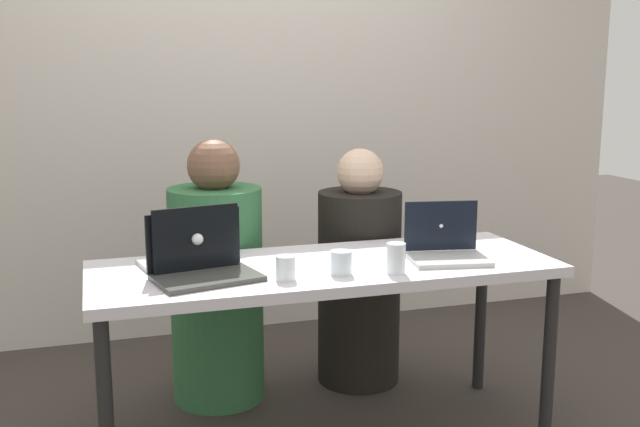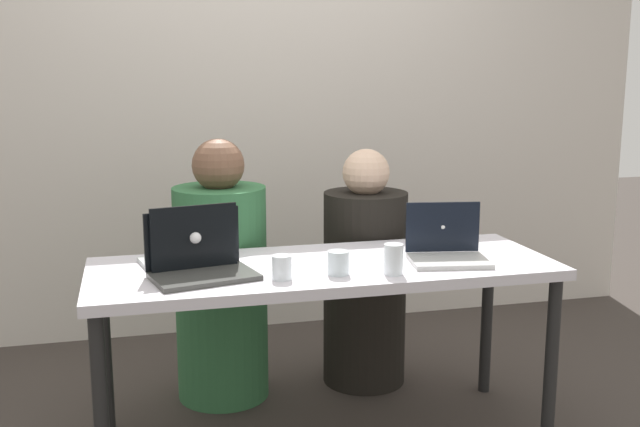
% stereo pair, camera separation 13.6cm
% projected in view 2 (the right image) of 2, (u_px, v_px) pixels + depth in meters
% --- Properties ---
extents(back_wall, '(4.52, 0.10, 2.30)m').
position_uv_depth(back_wall, '(258.00, 122.00, 4.09)').
color(back_wall, beige).
rests_on(back_wall, ground).
extents(desk, '(1.74, 0.63, 0.72)m').
position_uv_depth(desk, '(324.00, 281.00, 2.82)').
color(desk, silver).
rests_on(desk, ground).
extents(person_on_left, '(0.49, 0.49, 1.15)m').
position_uv_depth(person_on_left, '(221.00, 285.00, 3.26)').
color(person_on_left, '#2F663B').
rests_on(person_on_left, ground).
extents(person_on_right, '(0.45, 0.45, 1.09)m').
position_uv_depth(person_on_right, '(365.00, 280.00, 3.42)').
color(person_on_right, black).
rests_on(person_on_right, ground).
extents(laptop_front_left, '(0.40, 0.31, 0.23)m').
position_uv_depth(laptop_front_left, '(200.00, 263.00, 2.63)').
color(laptop_front_left, '#3C3C39').
rests_on(laptop_front_left, desk).
extents(laptop_back_left, '(0.36, 0.31, 0.25)m').
position_uv_depth(laptop_back_left, '(189.00, 253.00, 2.74)').
color(laptop_back_left, '#B1B7B6').
rests_on(laptop_back_left, desk).
extents(laptop_front_right, '(0.32, 0.27, 0.21)m').
position_uv_depth(laptop_front_right, '(447.00, 249.00, 2.84)').
color(laptop_front_right, '#B6B6B3').
rests_on(laptop_front_right, desk).
extents(water_glass_left, '(0.07, 0.07, 0.09)m').
position_uv_depth(water_glass_left, '(282.00, 269.00, 2.59)').
color(water_glass_left, white).
rests_on(water_glass_left, desk).
extents(water_glass_right, '(0.07, 0.07, 0.11)m').
position_uv_depth(water_glass_right, '(393.00, 261.00, 2.65)').
color(water_glass_right, white).
rests_on(water_glass_right, desk).
extents(water_glass_center, '(0.08, 0.08, 0.09)m').
position_uv_depth(water_glass_center, '(338.00, 264.00, 2.65)').
color(water_glass_center, silver).
rests_on(water_glass_center, desk).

